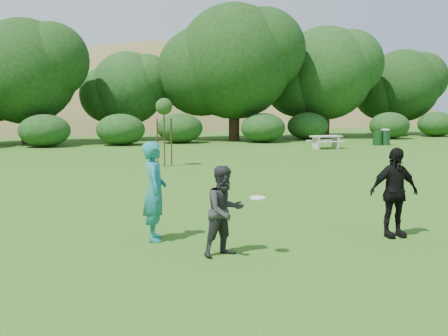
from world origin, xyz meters
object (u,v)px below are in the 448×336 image
Objects in this scene: player_grey at (225,211)px; trash_can_lidded at (385,137)px; trash_can_near at (378,138)px; picnic_table at (326,140)px; sapling at (164,108)px; player_black at (394,192)px; player_teal at (155,191)px.

trash_can_lidded is at bearing 34.05° from player_grey.
trash_can_near is 0.54m from trash_can_lidded.
trash_can_near is 0.50× the size of picnic_table.
sapling is at bearing 65.71° from player_grey.
sapling reaches higher than trash_can_near.
player_black is at bearing -125.87° from trash_can_lidded.
player_grey is at bearing -124.64° from picnic_table.
player_grey is 1.74× the size of trash_can_near.
player_black is 25.52m from trash_can_lidded.
player_grey is at bearing -136.54° from player_teal.
player_black reaches higher than picnic_table.
sapling is 12.73m from picnic_table.
player_teal is 23.26m from picnic_table.
trash_can_near is 0.32× the size of sapling.
player_grey reaches higher than picnic_table.
player_teal is 1.07× the size of player_black.
player_teal reaches higher than player_grey.
player_teal is 4.68m from player_black.
sapling is at bearing -155.74° from trash_can_near.
trash_can_lidded is (4.94, 1.12, 0.02)m from picnic_table.
trash_can_lidded is (14.95, 20.68, -0.35)m from player_black.
player_grey reaches higher than trash_can_near.
picnic_table is at bearing -167.21° from trash_can_lidded.
sapling is (2.45, 13.87, 1.63)m from player_grey.
player_teal is at bearing -135.16° from trash_can_lidded.
trash_can_near reaches higher than picnic_table.
player_black is 1.97× the size of trash_can_near.
sapling is 2.71× the size of trash_can_lidded.
player_black reaches higher than trash_can_lidded.
sapling is at bearing -156.64° from trash_can_lidded.
player_teal reaches higher than trash_can_lidded.
player_grey reaches higher than trash_can_lidded.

